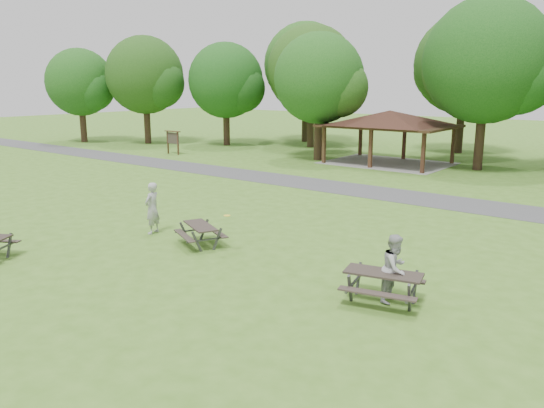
% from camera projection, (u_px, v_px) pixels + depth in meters
% --- Properties ---
extents(ground, '(160.00, 160.00, 0.00)m').
position_uv_depth(ground, '(172.00, 260.00, 17.17)').
color(ground, '#447421').
rests_on(ground, ground).
extents(asphalt_path, '(120.00, 3.20, 0.02)m').
position_uv_depth(asphalt_path, '(373.00, 192.00, 27.96)').
color(asphalt_path, '#444446').
rests_on(asphalt_path, ground).
extents(pavilion, '(8.60, 7.01, 3.76)m').
position_uv_depth(pavilion, '(389.00, 120.00, 37.38)').
color(pavilion, '#372414').
rests_on(pavilion, ground).
extents(notice_board, '(1.60, 0.30, 1.88)m').
position_uv_depth(notice_board, '(173.00, 138.00, 42.70)').
color(notice_board, '#332112').
rests_on(notice_board, ground).
extents(tree_row_a, '(7.56, 7.20, 9.97)m').
position_uv_depth(tree_row_a, '(146.00, 77.00, 49.45)').
color(tree_row_a, black).
rests_on(tree_row_a, ground).
extents(tree_row_b, '(7.14, 6.80, 9.28)m').
position_uv_depth(tree_row_b, '(227.00, 83.00, 48.08)').
color(tree_row_b, black).
rests_on(tree_row_b, ground).
extents(tree_row_c, '(8.19, 7.80, 10.67)m').
position_uv_depth(tree_row_c, '(313.00, 73.00, 46.39)').
color(tree_row_c, black).
rests_on(tree_row_c, ground).
extents(tree_row_d, '(6.93, 6.60, 9.27)m').
position_uv_depth(tree_row_d, '(320.00, 81.00, 38.58)').
color(tree_row_d, '#2F2115').
rests_on(tree_row_d, ground).
extents(tree_row_e, '(8.40, 8.00, 11.02)m').
position_uv_depth(tree_row_e, '(488.00, 65.00, 33.70)').
color(tree_row_e, black).
rests_on(tree_row_e, ground).
extents(tree_deep_a, '(8.40, 8.00, 11.38)m').
position_uv_depth(tree_deep_a, '(307.00, 67.00, 50.75)').
color(tree_deep_a, black).
rests_on(tree_deep_a, ground).
extents(tree_deep_b, '(8.40, 8.00, 11.13)m').
position_uv_depth(tree_deep_b, '(466.00, 67.00, 42.23)').
color(tree_deep_b, black).
rests_on(tree_deep_b, ground).
extents(tree_flank_left, '(6.72, 6.40, 8.93)m').
position_uv_depth(tree_flank_left, '(81.00, 84.00, 50.87)').
color(tree_flank_left, '#311D15').
rests_on(tree_flank_left, ground).
extents(picnic_table_middle, '(2.22, 2.06, 0.77)m').
position_uv_depth(picnic_table_middle, '(200.00, 230.00, 18.66)').
color(picnic_table_middle, '#2D2520').
rests_on(picnic_table_middle, ground).
extents(picnic_table_far, '(2.29, 1.99, 0.86)m').
position_uv_depth(picnic_table_far, '(383.00, 279.00, 13.76)').
color(picnic_table_far, '#2C241F').
rests_on(picnic_table_far, ground).
extents(frisbee_in_flight, '(0.23, 0.23, 0.02)m').
position_uv_depth(frisbee_in_flight, '(227.00, 216.00, 17.52)').
color(frisbee_in_flight, yellow).
rests_on(frisbee_in_flight, ground).
extents(frisbee_thrower, '(0.63, 0.81, 1.97)m').
position_uv_depth(frisbee_thrower, '(152.00, 208.00, 20.10)').
color(frisbee_thrower, '#A3A2A5').
rests_on(frisbee_thrower, ground).
extents(frisbee_catcher, '(0.70, 0.89, 1.81)m').
position_uv_depth(frisbee_catcher, '(395.00, 268.00, 13.79)').
color(frisbee_catcher, '#ABAAAD').
rests_on(frisbee_catcher, ground).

